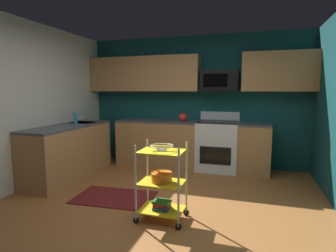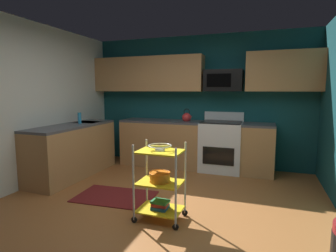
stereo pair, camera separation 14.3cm
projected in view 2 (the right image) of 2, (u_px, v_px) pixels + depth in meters
floor at (153, 213)px, 3.45m from camera, size 4.40×4.80×0.04m
wall_back at (198, 101)px, 5.55m from camera, size 4.52×0.06×2.60m
wall_left at (12, 105)px, 4.02m from camera, size 0.06×4.80×2.60m
counter_run at (150, 147)px, 5.16m from camera, size 3.68×2.43×0.92m
oven_range at (221, 146)px, 5.17m from camera, size 0.76×0.65×1.10m
upper_cabinets at (191, 73)px, 5.33m from camera, size 4.40×0.33×0.70m
microwave at (224, 81)px, 5.11m from camera, size 0.70×0.39×0.40m
rolling_cart at (160, 182)px, 3.19m from camera, size 0.57×0.39×0.91m
fruit_bowl at (160, 147)px, 3.13m from camera, size 0.27×0.27×0.07m
mixing_bowl_large at (160, 177)px, 3.18m from camera, size 0.25×0.25×0.11m
book_stack at (160, 205)px, 3.22m from camera, size 0.21×0.18×0.10m
kettle at (187, 117)px, 5.33m from camera, size 0.21×0.18×0.26m
dish_soap_bottle at (79, 118)px, 4.94m from camera, size 0.06×0.06×0.20m
floor_rug at (115, 196)px, 3.92m from camera, size 1.15×0.78×0.01m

